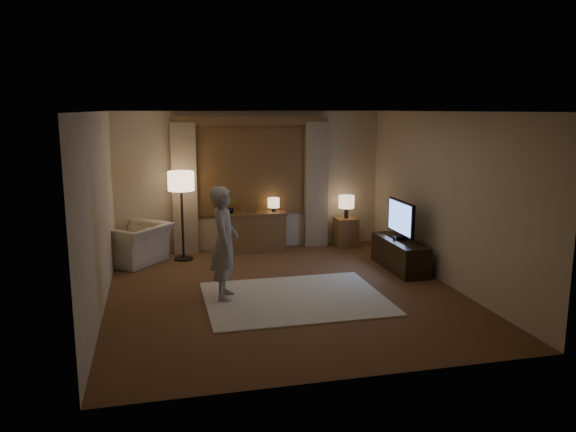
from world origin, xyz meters
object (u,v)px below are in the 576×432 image
object	(u,v)px
armchair	(135,244)
tv_stand	(400,255)
person	(224,243)
sideboard	(253,233)
side_table	(346,232)

from	to	relation	value
armchair	tv_stand	size ratio (longest dim) A/B	0.75
armchair	person	size ratio (longest dim) A/B	0.66
armchair	sideboard	bearing A→B (deg)	138.54
sideboard	person	size ratio (longest dim) A/B	0.76
tv_stand	person	distance (m)	3.17
side_table	sideboard	bearing A→B (deg)	178.43
side_table	tv_stand	xyz separation A→B (m)	(0.35, -1.71, -0.03)
sideboard	armchair	distance (m)	2.15
armchair	side_table	size ratio (longest dim) A/B	1.88
sideboard	side_table	distance (m)	1.82
sideboard	tv_stand	distance (m)	2.80
tv_stand	sideboard	bearing A→B (deg)	141.05
sideboard	person	world-z (taller)	person
sideboard	tv_stand	bearing A→B (deg)	-38.95
armchair	person	bearing A→B (deg)	68.84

